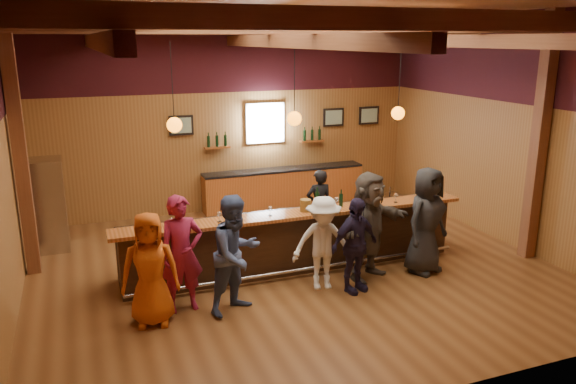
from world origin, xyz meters
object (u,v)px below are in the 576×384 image
Objects in this scene: customer_orange at (150,269)px; customer_white at (323,243)px; customer_denim at (236,254)px; bartender at (319,206)px; stainless_fridge at (47,205)px; back_bar_cabinet at (284,187)px; bar_counter at (292,238)px; bottle_a at (317,200)px; customer_redvest at (182,254)px; customer_navy at (355,245)px; customer_dark at (426,220)px; customer_brown at (369,226)px; ice_bucket at (306,205)px.

customer_orange is 1.07× the size of customer_white.
bartender is (2.38, 2.34, -0.16)m from customer_denim.
customer_orange is 4.29m from bartender.
stainless_fridge is at bearing 99.43° from customer_denim.
back_bar_cabinet is 2.59m from bartender.
bottle_a is (0.41, -0.18, 0.73)m from bar_counter.
bartender is (3.63, 2.29, -0.09)m from customer_orange.
customer_redvest reaches higher than customer_white.
customer_orange is at bearing -156.25° from customer_redvest.
customer_navy is (3.21, -0.07, -0.05)m from customer_orange.
customer_orange is (-3.84, -4.85, 0.36)m from back_bar_cabinet.
customer_denim is 0.96× the size of customer_dark.
customer_orange is 3.70m from customer_brown.
customer_denim is (2.71, -3.78, 0.01)m from stainless_fridge.
customer_brown is at bearing 14.72° from customer_orange.
customer_brown is 1.04m from bottle_a.
customer_orange is 3.28m from bottle_a.
stainless_fridge is at bearing 120.82° from customer_brown.
bar_counter is 0.86m from bottle_a.
customer_white is 4.27× the size of bottle_a.
customer_redvest is 2.71m from bottle_a.
customer_navy is (0.43, -0.29, 0.01)m from customer_white.
customer_dark reaches higher than stainless_fridge.
stainless_fridge is at bearing 149.85° from bottle_a.
customer_redvest is 0.82m from customer_denim.
bartender is at bearing 79.91° from customer_white.
customer_orange is at bearing 161.89° from customer_dark.
customer_navy is at bearing -97.25° from back_bar_cabinet.
customer_navy is (2.71, -0.34, -0.11)m from customer_redvest.
back_bar_cabinet is 2.12× the size of customer_dark.
bar_counter is 2.38m from customer_dark.
customer_brown is at bearing -17.40° from customer_denim.
stainless_fridge is 4.01m from customer_orange.
customer_white is at bearing 159.11° from customer_dark.
customer_denim is 8.56× the size of ice_bucket.
bar_counter reaches higher than back_bar_cabinet.
stainless_fridge reaches higher than customer_redvest.
bartender is (-0.21, -2.56, 0.27)m from back_bar_cabinet.
customer_redvest is at bearing -169.20° from customer_white.
customer_redvest is 1.14× the size of customer_navy.
customer_redvest is at bearing 157.49° from customer_navy.
customer_denim is at bearing 164.08° from customer_navy.
customer_navy is at bearing -165.68° from customer_brown.
bar_counter is 1.10m from customer_white.
stainless_fridge is at bearing 129.78° from customer_dark.
customer_redvest reaches higher than back_bar_cabinet.
bar_counter is 3.99× the size of customer_navy.
back_bar_cabinet is at bearing 49.32° from customer_redvest.
customer_dark is at bearing -21.99° from customer_denim.
customer_denim is (0.75, -0.32, 0.01)m from customer_redvest.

